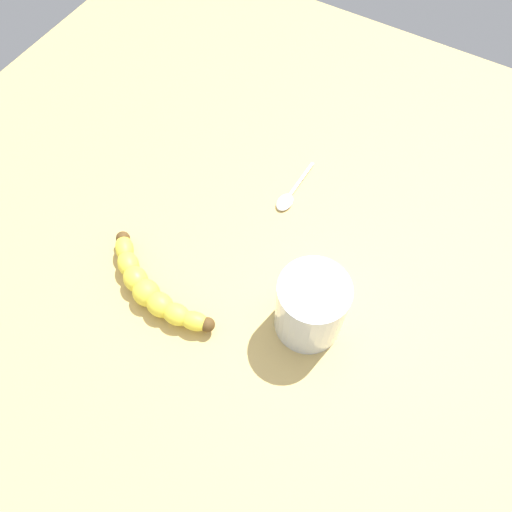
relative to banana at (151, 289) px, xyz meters
The scene contains 4 objects.
wooden_tabletop 15.37cm from the banana, 61.14° to the left, with size 120.00×120.00×3.00cm, color tan.
banana is the anchor object (origin of this frame).
smoothie_glass 22.58cm from the banana, 19.07° to the left, with size 9.31×9.31×10.82cm.
teaspoon 25.81cm from the banana, 70.30° to the left, with size 2.49×11.23×0.80cm.
Camera 1 is at (21.05, -32.37, 68.69)cm, focal length 35.25 mm.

